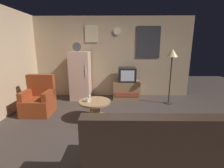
% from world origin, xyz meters
% --- Properties ---
extents(ground_plane, '(12.00, 12.00, 0.00)m').
position_xyz_m(ground_plane, '(0.00, 0.00, 0.00)').
color(ground_plane, '#3D332D').
extents(wall_with_art, '(5.20, 0.12, 2.59)m').
position_xyz_m(wall_with_art, '(0.01, 2.45, 1.30)').
color(wall_with_art, tan).
rests_on(wall_with_art, ground_plane).
extents(fridge, '(0.60, 0.62, 1.77)m').
position_xyz_m(fridge, '(-0.97, 2.01, 0.75)').
color(fridge, beige).
rests_on(fridge, ground_plane).
extents(tv_stand, '(0.84, 0.53, 0.57)m').
position_xyz_m(tv_stand, '(0.48, 2.07, 0.28)').
color(tv_stand, '#9E754C').
rests_on(tv_stand, ground_plane).
extents(crt_tv, '(0.54, 0.51, 0.44)m').
position_xyz_m(crt_tv, '(0.50, 2.06, 0.79)').
color(crt_tv, black).
rests_on(crt_tv, tv_stand).
extents(standing_lamp, '(0.32, 0.32, 1.59)m').
position_xyz_m(standing_lamp, '(1.71, 1.59, 1.36)').
color(standing_lamp, '#332D28').
rests_on(standing_lamp, ground_plane).
extents(coffee_table, '(0.72, 0.72, 0.46)m').
position_xyz_m(coffee_table, '(-0.35, 0.47, 0.23)').
color(coffee_table, '#9E754C').
rests_on(coffee_table, ground_plane).
extents(wine_glass, '(0.05, 0.05, 0.15)m').
position_xyz_m(wine_glass, '(-0.46, 0.42, 0.53)').
color(wine_glass, silver).
rests_on(wine_glass, coffee_table).
extents(mug_ceramic_white, '(0.08, 0.08, 0.09)m').
position_xyz_m(mug_ceramic_white, '(-0.49, 0.41, 0.50)').
color(mug_ceramic_white, silver).
rests_on(mug_ceramic_white, coffee_table).
extents(armchair, '(0.68, 0.68, 0.96)m').
position_xyz_m(armchair, '(-1.81, 0.84, 0.34)').
color(armchair, maroon).
rests_on(armchair, ground_plane).
extents(couch, '(1.70, 0.80, 0.92)m').
position_xyz_m(couch, '(0.56, -1.14, 0.31)').
color(couch, '#38281E').
rests_on(couch, ground_plane).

